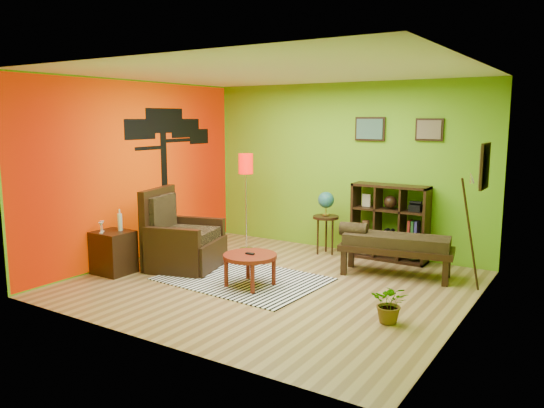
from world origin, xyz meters
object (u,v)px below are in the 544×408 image
Objects in this scene: globe_table at (326,207)px; cube_shelf at (390,223)px; coffee_table at (250,259)px; potted_plant at (390,307)px; armchair at (181,244)px; side_cabinet at (114,252)px; bench at (393,244)px; floor_lamp at (246,172)px.

cube_shelf is at bearing 11.10° from globe_table.
coffee_table is 2.05m from potted_plant.
side_cabinet is (-0.62, -0.75, -0.05)m from armchair.
globe_table is at bearing 52.23° from armchair.
cube_shelf is (1.03, 0.20, -0.18)m from globe_table.
cube_shelf is at bearing 42.33° from side_cabinet.
cube_shelf reaches higher than side_cabinet.
side_cabinet reaches higher than bench.
armchair is 0.97m from side_cabinet.
bench is (0.33, -0.79, -0.14)m from cube_shelf.
armchair is 1.28× the size of side_cabinet.
cube_shelf is 2.68× the size of potted_plant.
armchair is 3.45m from potted_plant.
floor_lamp is (0.22, 1.39, 0.97)m from armchair.
coffee_table is 2.07m from bench.
side_cabinet is at bearing -175.37° from potted_plant.
floor_lamp reaches higher than side_cabinet.
bench is (2.61, -0.10, -0.86)m from floor_lamp.
bench is at bearing -2.10° from floor_lamp.
coffee_table is 1.60× the size of potted_plant.
floor_lamp reaches higher than bench.
bench is at bearing 46.31° from coffee_table.
globe_table reaches higher than coffee_table.
cube_shelf reaches higher than globe_table.
armchair reaches higher than side_cabinet.
globe_table is 2.31× the size of potted_plant.
floor_lamp is at bearing 68.66° from side_cabinet.
side_cabinet reaches higher than coffee_table.
potted_plant is at bearing -69.71° from cube_shelf.
floor_lamp reaches higher than cube_shelf.
side_cabinet is 4.22m from cube_shelf.
coffee_table is 0.77× the size of side_cabinet.
potted_plant is at bearing -49.67° from globe_table.
cube_shelf is at bearing 112.59° from bench.
armchair reaches higher than globe_table.
coffee_table is at bearing -115.62° from cube_shelf.
cube_shelf reaches higher than coffee_table.
side_cabinet is 0.78× the size of cube_shelf.
cube_shelf is (1.10, 2.29, 0.22)m from coffee_table.
armchair reaches higher than potted_plant.
coffee_table is 2.54m from cube_shelf.
potted_plant is (0.93, -2.51, -0.43)m from cube_shelf.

